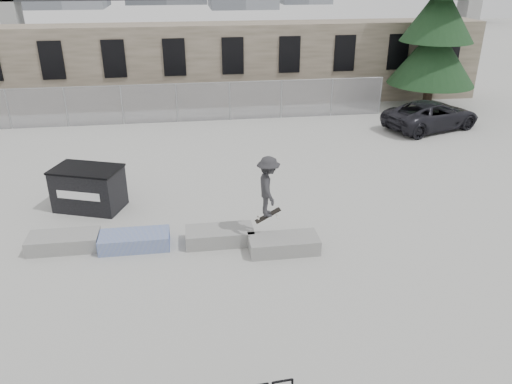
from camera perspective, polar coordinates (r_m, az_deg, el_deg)
ground at (r=15.14m, az=-8.81°, el=-5.66°), size 120.00×120.00×0.00m
stone_wall at (r=29.82m, az=-9.22°, el=14.12°), size 36.00×2.58×4.50m
chainlink_fence at (r=26.42m, az=-9.06°, el=10.07°), size 22.06×0.06×2.02m
planter_far_left at (r=15.55m, az=-21.13°, el=-5.25°), size 2.00×0.90×0.45m
planter_center_left at (r=15.00m, az=-13.70°, el=-5.34°), size 2.00×0.90×0.45m
planter_center_right at (r=14.86m, az=-4.18°, el=-4.94°), size 2.00×0.90×0.45m
planter_offset at (r=14.42m, az=3.18°, el=-5.90°), size 2.00×0.90×0.45m
dumpster at (r=17.57m, az=-18.59°, el=0.42°), size 2.53×2.02×1.45m
spruce_tree at (r=29.79m, az=20.17°, el=18.08°), size 4.74×4.74×11.50m
suv at (r=26.56m, az=19.42°, el=8.30°), size 5.49×3.78×1.39m
skateboarder at (r=13.90m, az=1.41°, el=0.61°), size 0.76×1.14×1.97m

